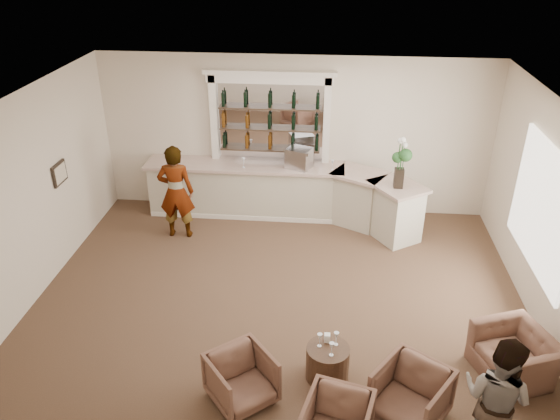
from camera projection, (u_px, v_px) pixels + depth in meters
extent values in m
plane|color=brown|center=(278.00, 304.00, 8.92)|extent=(8.00, 8.00, 0.00)
cube|color=beige|center=(295.00, 136.00, 11.24)|extent=(8.00, 0.04, 3.30)
cube|color=beige|center=(23.00, 204.00, 8.48)|extent=(0.04, 7.00, 3.30)
cube|color=beige|center=(555.00, 228.00, 7.82)|extent=(0.04, 7.00, 3.30)
cube|color=white|center=(278.00, 109.00, 7.38)|extent=(8.00, 7.00, 0.04)
cube|color=white|center=(543.00, 209.00, 8.24)|extent=(0.05, 2.40, 1.90)
cube|color=black|center=(59.00, 173.00, 9.54)|extent=(0.04, 0.46, 0.38)
cube|color=beige|center=(61.00, 173.00, 9.54)|extent=(0.01, 0.38, 0.30)
cube|color=beige|center=(246.00, 190.00, 11.53)|extent=(4.00, 0.70, 1.08)
cube|color=#C2A097|center=(245.00, 165.00, 11.24)|extent=(4.10, 0.82, 0.06)
cube|color=beige|center=(358.00, 199.00, 11.13)|extent=(1.12, 1.04, 1.08)
cube|color=#C2A097|center=(360.00, 174.00, 10.85)|extent=(1.27, 1.19, 0.06)
cube|color=beige|center=(395.00, 213.00, 10.61)|extent=(1.08, 1.14, 1.08)
cube|color=#C2A097|center=(398.00, 187.00, 10.33)|extent=(1.24, 1.29, 0.06)
cube|color=silver|center=(244.00, 217.00, 11.46)|extent=(4.00, 0.06, 0.10)
cube|color=white|center=(270.00, 121.00, 11.12)|extent=(2.15, 0.02, 1.65)
cube|color=silver|center=(216.00, 144.00, 11.40)|extent=(0.14, 0.16, 2.90)
cube|color=silver|center=(326.00, 147.00, 11.20)|extent=(0.14, 0.16, 2.90)
cube|color=silver|center=(270.00, 79.00, 10.66)|extent=(2.52, 0.16, 0.18)
cube|color=silver|center=(270.00, 73.00, 10.60)|extent=(2.64, 0.20, 0.08)
cube|color=#35261A|center=(270.00, 150.00, 11.29)|extent=(2.05, 0.20, 0.03)
cube|color=#35261A|center=(270.00, 129.00, 11.09)|extent=(2.05, 0.20, 0.03)
cube|color=#35261A|center=(270.00, 108.00, 10.88)|extent=(2.05, 0.20, 0.03)
cylinder|color=#452C1E|center=(328.00, 363.00, 7.38)|extent=(0.59, 0.59, 0.50)
imported|color=gray|center=(176.00, 192.00, 10.49)|extent=(0.71, 0.49, 1.89)
imported|color=gray|center=(496.00, 399.00, 6.07)|extent=(1.02, 1.01, 1.66)
imported|color=brown|center=(242.00, 379.00, 6.98)|extent=(1.07, 1.07, 0.70)
imported|color=brown|center=(411.00, 395.00, 6.71)|extent=(1.13, 1.14, 0.75)
imported|color=brown|center=(515.00, 355.00, 7.40)|extent=(1.18, 1.26, 0.66)
cube|color=#AEAFB3|center=(299.00, 158.00, 10.97)|extent=(0.58, 0.53, 0.41)
cube|color=black|center=(399.00, 178.00, 10.15)|extent=(0.17, 0.17, 0.38)
cube|color=white|center=(327.00, 338.00, 7.36)|extent=(0.08, 0.08, 0.12)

